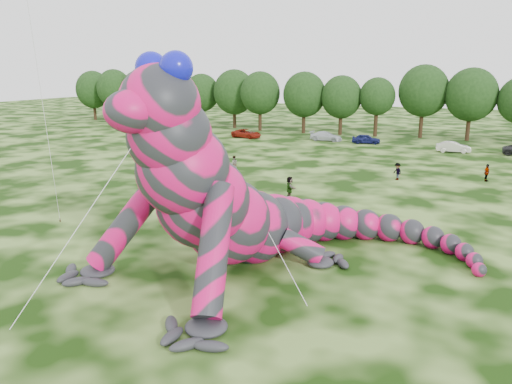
{
  "coord_description": "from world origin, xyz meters",
  "views": [
    {
      "loc": [
        15.97,
        -17.87,
        9.89
      ],
      "look_at": [
        6.05,
        3.71,
        4.0
      ],
      "focal_mm": 35.0,
      "sensor_mm": 36.0,
      "label": 1
    }
  ],
  "objects_px": {
    "car_5": "(453,147)",
    "tree_9": "(377,107)",
    "car_0": "(170,127)",
    "tree_10": "(423,102)",
    "tree_1": "(115,96)",
    "tree_7": "(304,103)",
    "tree_6": "(260,101)",
    "car_4": "(366,139)",
    "car_1": "(196,129)",
    "tree_3": "(168,99)",
    "inflatable_gecko": "(249,161)",
    "spectator_1": "(234,164)",
    "tree_2": "(140,97)",
    "spectator_4": "(180,144)",
    "tree_11": "(470,105)",
    "tree_8": "(341,105)",
    "spectator_0": "(160,162)",
    "spectator_2": "(397,171)",
    "tree_0": "(94,95)",
    "tree_4": "(202,100)",
    "spectator_3": "(487,173)",
    "tree_5": "(234,99)",
    "car_3": "(326,136)",
    "spectator_5": "(290,187)",
    "car_2": "(247,134)"
  },
  "relations": [
    {
      "from": "tree_11",
      "to": "car_5",
      "type": "height_order",
      "value": "tree_11"
    },
    {
      "from": "car_5",
      "to": "tree_9",
      "type": "bearing_deg",
      "value": 38.58
    },
    {
      "from": "tree_0",
      "to": "car_3",
      "type": "height_order",
      "value": "tree_0"
    },
    {
      "from": "car_1",
      "to": "car_4",
      "type": "distance_m",
      "value": 26.75
    },
    {
      "from": "tree_2",
      "to": "spectator_2",
      "type": "bearing_deg",
      "value": -30.59
    },
    {
      "from": "tree_10",
      "to": "car_1",
      "type": "height_order",
      "value": "tree_10"
    },
    {
      "from": "tree_8",
      "to": "car_0",
      "type": "height_order",
      "value": "tree_8"
    },
    {
      "from": "car_0",
      "to": "tree_10",
      "type": "bearing_deg",
      "value": -86.74
    },
    {
      "from": "tree_0",
      "to": "tree_4",
      "type": "bearing_deg",
      "value": -1.2
    },
    {
      "from": "tree_1",
      "to": "car_4",
      "type": "xyz_separation_m",
      "value": [
        49.85,
        -8.67,
        -4.26
      ]
    },
    {
      "from": "tree_4",
      "to": "spectator_2",
      "type": "xyz_separation_m",
      "value": [
        38.74,
        -30.76,
        -3.74
      ]
    },
    {
      "from": "inflatable_gecko",
      "to": "tree_4",
      "type": "xyz_separation_m",
      "value": [
        -34.83,
        54.0,
        -0.8
      ]
    },
    {
      "from": "tree_10",
      "to": "spectator_5",
      "type": "height_order",
      "value": "tree_10"
    },
    {
      "from": "tree_3",
      "to": "car_5",
      "type": "distance_m",
      "value": 49.73
    },
    {
      "from": "spectator_1",
      "to": "spectator_2",
      "type": "xyz_separation_m",
      "value": [
        15.11,
        3.17,
        -0.03
      ]
    },
    {
      "from": "tree_6",
      "to": "car_4",
      "type": "distance_m",
      "value": 20.81
    },
    {
      "from": "tree_0",
      "to": "spectator_4",
      "type": "xyz_separation_m",
      "value": [
        36.53,
        -25.58,
        -3.86
      ]
    },
    {
      "from": "car_5",
      "to": "spectator_0",
      "type": "relative_size",
      "value": 2.2
    },
    {
      "from": "spectator_5",
      "to": "tree_7",
      "type": "bearing_deg",
      "value": -21.33
    },
    {
      "from": "inflatable_gecko",
      "to": "spectator_1",
      "type": "height_order",
      "value": "inflatable_gecko"
    },
    {
      "from": "car_0",
      "to": "spectator_3",
      "type": "distance_m",
      "value": 50.44
    },
    {
      "from": "car_5",
      "to": "tree_8",
      "type": "bearing_deg",
      "value": 49.78
    },
    {
      "from": "tree_2",
      "to": "tree_7",
      "type": "height_order",
      "value": "tree_2"
    },
    {
      "from": "tree_2",
      "to": "tree_10",
      "type": "distance_m",
      "value": 50.42
    },
    {
      "from": "tree_8",
      "to": "car_4",
      "type": "relative_size",
      "value": 2.37
    },
    {
      "from": "spectator_5",
      "to": "inflatable_gecko",
      "type": "bearing_deg",
      "value": 152.29
    },
    {
      "from": "tree_10",
      "to": "spectator_2",
      "type": "distance_m",
      "value": 31.0
    },
    {
      "from": "car_1",
      "to": "spectator_1",
      "type": "xyz_separation_m",
      "value": [
        19.23,
        -24.41,
        0.07
      ]
    },
    {
      "from": "tree_3",
      "to": "tree_1",
      "type": "bearing_deg",
      "value": 175.55
    },
    {
      "from": "tree_7",
      "to": "car_1",
      "type": "relative_size",
      "value": 2.09
    },
    {
      "from": "tree_5",
      "to": "tree_10",
      "type": "distance_m",
      "value": 30.52
    },
    {
      "from": "car_4",
      "to": "car_1",
      "type": "bearing_deg",
      "value": 80.09
    },
    {
      "from": "tree_9",
      "to": "inflatable_gecko",
      "type": "bearing_deg",
      "value": -85.52
    },
    {
      "from": "tree_3",
      "to": "car_4",
      "type": "relative_size",
      "value": 2.5
    },
    {
      "from": "tree_1",
      "to": "tree_7",
      "type": "distance_m",
      "value": 38.29
    },
    {
      "from": "inflatable_gecko",
      "to": "car_1",
      "type": "xyz_separation_m",
      "value": [
        -30.44,
        44.48,
        -4.58
      ]
    },
    {
      "from": "tree_1",
      "to": "car_1",
      "type": "height_order",
      "value": "tree_1"
    },
    {
      "from": "tree_2",
      "to": "spectator_4",
      "type": "bearing_deg",
      "value": -45.14
    },
    {
      "from": "car_4",
      "to": "spectator_5",
      "type": "xyz_separation_m",
      "value": [
        1.07,
        -31.76,
        0.23
      ]
    },
    {
      "from": "inflatable_gecko",
      "to": "tree_2",
      "type": "relative_size",
      "value": 2.21
    },
    {
      "from": "tree_5",
      "to": "spectator_4",
      "type": "relative_size",
      "value": 5.5
    },
    {
      "from": "tree_7",
      "to": "tree_8",
      "type": "xyz_separation_m",
      "value": [
        5.86,
        0.18,
        -0.27
      ]
    },
    {
      "from": "car_0",
      "to": "spectator_0",
      "type": "xyz_separation_m",
      "value": [
        17.32,
        -27.03,
        0.15
      ]
    },
    {
      "from": "tree_9",
      "to": "car_3",
      "type": "bearing_deg",
      "value": -124.7
    },
    {
      "from": "tree_7",
      "to": "spectator_3",
      "type": "relative_size",
      "value": 6.01
    },
    {
      "from": "car_3",
      "to": "tree_8",
      "type": "bearing_deg",
      "value": 0.34
    },
    {
      "from": "tree_1",
      "to": "spectator_5",
      "type": "height_order",
      "value": "tree_1"
    },
    {
      "from": "tree_10",
      "to": "spectator_0",
      "type": "relative_size",
      "value": 5.83
    },
    {
      "from": "tree_2",
      "to": "car_2",
      "type": "xyz_separation_m",
      "value": [
        27.26,
        -10.9,
        -4.19
      ]
    },
    {
      "from": "tree_0",
      "to": "car_3",
      "type": "distance_m",
      "value": 51.38
    }
  ]
}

